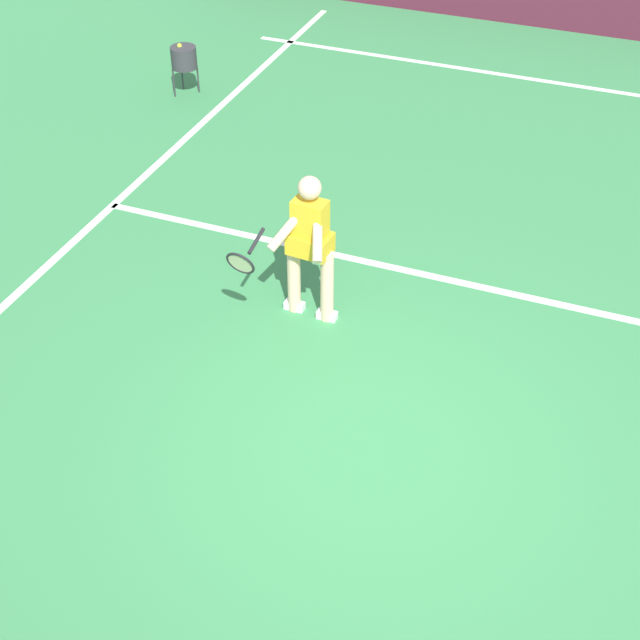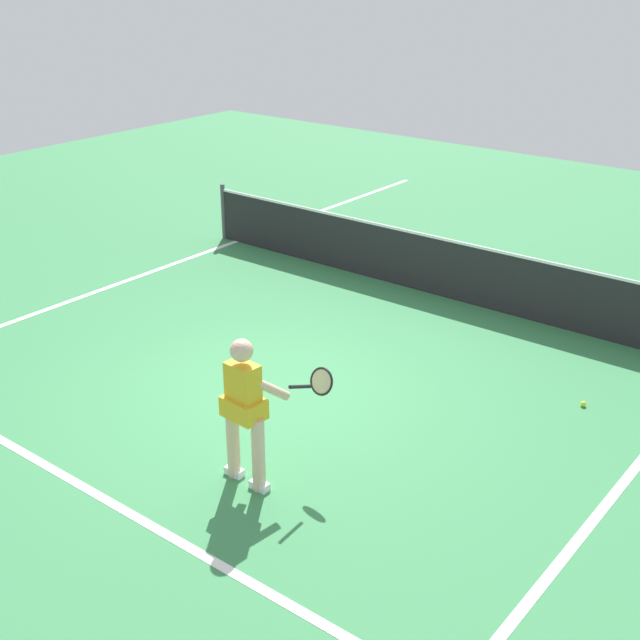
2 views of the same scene
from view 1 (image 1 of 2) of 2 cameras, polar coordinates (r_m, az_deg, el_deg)
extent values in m
plane|color=#38844C|center=(7.87, 3.10, -8.09)|extent=(27.23, 27.23, 0.00)
cube|color=white|center=(14.43, 13.81, 14.05)|extent=(9.20, 0.10, 0.01)
cube|color=white|center=(9.80, 8.12, 2.42)|extent=(8.20, 0.10, 0.01)
cylinder|color=beige|center=(8.97, 0.44, 2.06)|extent=(0.13, 0.13, 0.78)
cylinder|color=beige|center=(9.10, -1.61, 2.64)|extent=(0.13, 0.13, 0.78)
cube|color=white|center=(9.18, 0.43, 0.30)|extent=(0.20, 0.10, 0.08)
cube|color=white|center=(9.30, -1.58, 0.89)|extent=(0.20, 0.10, 0.08)
cube|color=gold|center=(8.66, -0.62, 5.83)|extent=(0.33, 0.22, 0.52)
cube|color=gold|center=(8.77, -0.61, 4.73)|extent=(0.42, 0.31, 0.20)
sphere|color=beige|center=(8.45, -0.64, 8.12)|extent=(0.22, 0.22, 0.22)
cylinder|color=beige|center=(8.48, -0.16, 5.22)|extent=(0.25, 0.48, 0.37)
cylinder|color=beige|center=(8.60, -1.97, 5.69)|extent=(0.31, 0.46, 0.37)
cylinder|color=black|center=(8.50, -3.94, 4.87)|extent=(0.06, 0.30, 0.14)
torus|color=black|center=(8.32, -4.91, 3.49)|extent=(0.29, 0.14, 0.28)
cylinder|color=beige|center=(8.32, -4.91, 3.49)|extent=(0.25, 0.11, 0.23)
cylinder|color=#333338|center=(13.56, -8.37, 15.67)|extent=(0.36, 0.36, 0.30)
cylinder|color=#333338|center=(13.66, -8.97, 14.18)|extent=(0.02, 0.02, 0.40)
cylinder|color=#333338|center=(13.74, -7.50, 14.47)|extent=(0.02, 0.02, 0.40)
cylinder|color=#333338|center=(13.86, -8.45, 14.59)|extent=(0.02, 0.02, 0.40)
sphere|color=#D1E533|center=(13.52, -8.63, 16.32)|extent=(0.07, 0.07, 0.07)
camera|label=2|loc=(14.16, -13.90, 34.00)|focal=47.80mm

